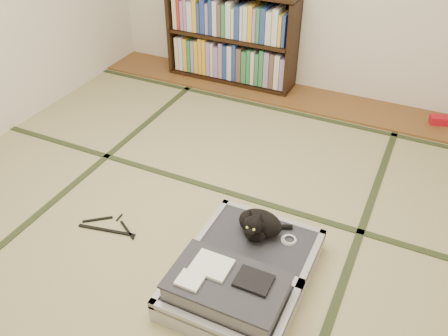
% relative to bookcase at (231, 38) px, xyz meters
% --- Properties ---
extents(floor, '(4.50, 4.50, 0.00)m').
position_rel_bookcase_xyz_m(floor, '(0.69, -2.07, -0.45)').
color(floor, tan).
rests_on(floor, ground).
extents(wood_strip, '(4.00, 0.50, 0.02)m').
position_rel_bookcase_xyz_m(wood_strip, '(0.69, -0.07, -0.44)').
color(wood_strip, brown).
rests_on(wood_strip, ground).
extents(red_item, '(0.17, 0.13, 0.07)m').
position_rel_bookcase_xyz_m(red_item, '(2.01, -0.04, -0.40)').
color(red_item, red).
rests_on(red_item, wood_strip).
extents(tatami_borders, '(4.00, 4.50, 0.01)m').
position_rel_bookcase_xyz_m(tatami_borders, '(0.69, -1.58, -0.45)').
color(tatami_borders, '#2D381E').
rests_on(tatami_borders, ground).
extents(bookcase, '(1.29, 0.29, 0.92)m').
position_rel_bookcase_xyz_m(bookcase, '(0.00, 0.00, 0.00)').
color(bookcase, black).
rests_on(bookcase, wood_strip).
extents(suitcase, '(0.69, 0.92, 0.27)m').
position_rel_bookcase_xyz_m(suitcase, '(1.17, -2.41, -0.36)').
color(suitcase, '#BBBBC0').
rests_on(suitcase, floor).
extents(cat, '(0.31, 0.31, 0.25)m').
position_rel_bookcase_xyz_m(cat, '(1.15, -2.11, -0.23)').
color(cat, black).
rests_on(cat, suitcase).
extents(cable_coil, '(0.10, 0.10, 0.02)m').
position_rel_bookcase_xyz_m(cable_coil, '(1.33, -2.07, -0.31)').
color(cable_coil, white).
rests_on(cable_coil, suitcase).
extents(hanger, '(0.40, 0.22, 0.01)m').
position_rel_bookcase_xyz_m(hanger, '(0.21, -2.33, -0.44)').
color(hanger, black).
rests_on(hanger, floor).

